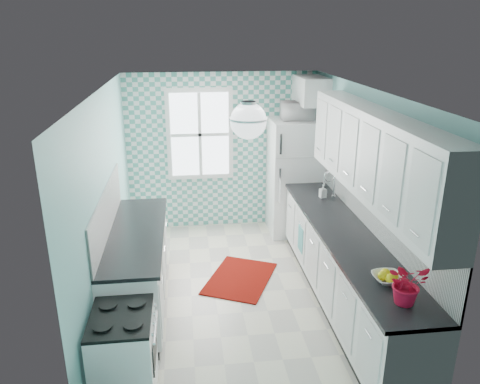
{
  "coord_description": "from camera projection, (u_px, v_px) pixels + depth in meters",
  "views": [
    {
      "loc": [
        -0.6,
        -5.05,
        3.14
      ],
      "look_at": [
        0.05,
        0.25,
        1.25
      ],
      "focal_mm": 35.0,
      "sensor_mm": 36.0,
      "label": 1
    }
  ],
  "objects": [
    {
      "name": "base_cabinets_right",
      "position": [
        344.0,
        271.0,
        5.46
      ],
      "size": [
        0.6,
        3.6,
        0.9
      ],
      "primitive_type": "cube",
      "color": "white",
      "rests_on": "floor"
    },
    {
      "name": "dish_towel",
      "position": [
        301.0,
        239.0,
        6.21
      ],
      "size": [
        0.03,
        0.23,
        0.34
      ],
      "primitive_type": "cube",
      "rotation": [
        0.0,
        0.0,
        -0.07
      ],
      "color": "#53A8A3",
      "rests_on": "base_cabinets_right"
    },
    {
      "name": "rug",
      "position": [
        240.0,
        278.0,
        6.17
      ],
      "size": [
        1.12,
        1.28,
        0.02
      ],
      "primitive_type": "cube",
      "rotation": [
        0.0,
        0.0,
        -0.43
      ],
      "color": "maroon",
      "rests_on": "floor"
    },
    {
      "name": "wall_left",
      "position": [
        105.0,
        205.0,
        5.25
      ],
      "size": [
        0.02,
        4.4,
        2.5
      ],
      "primitive_type": "cube",
      "color": "#7DC1BE",
      "rests_on": "floor"
    },
    {
      "name": "backsplash_right",
      "position": [
        374.0,
        211.0,
        5.24
      ],
      "size": [
        0.02,
        3.6,
        0.51
      ],
      "primitive_type": "cube",
      "color": "white",
      "rests_on": "wall_right"
    },
    {
      "name": "window",
      "position": [
        200.0,
        134.0,
        7.31
      ],
      "size": [
        1.04,
        0.05,
        1.44
      ],
      "color": "white",
      "rests_on": "wall_back"
    },
    {
      "name": "upper_cabinet_fridge",
      "position": [
        310.0,
        90.0,
        6.95
      ],
      "size": [
        0.4,
        0.74,
        0.4
      ],
      "primitive_type": "cube",
      "color": "silver",
      "rests_on": "wall_right"
    },
    {
      "name": "countertop_left",
      "position": [
        136.0,
        233.0,
        5.33
      ],
      "size": [
        0.63,
        2.15,
        0.04
      ],
      "primitive_type": "cube",
      "color": "black",
      "rests_on": "base_cabinets_left"
    },
    {
      "name": "backsplash_left",
      "position": [
        107.0,
        212.0,
        5.21
      ],
      "size": [
        0.02,
        2.15,
        0.51
      ],
      "primitive_type": "cube",
      "color": "white",
      "rests_on": "wall_left"
    },
    {
      "name": "accent_wall",
      "position": [
        222.0,
        152.0,
        7.47
      ],
      "size": [
        3.0,
        0.01,
        2.5
      ],
      "primitive_type": "cube",
      "color": "teal",
      "rests_on": "wall_back"
    },
    {
      "name": "wall_back",
      "position": [
        222.0,
        152.0,
        7.49
      ],
      "size": [
        3.0,
        0.02,
        2.5
      ],
      "primitive_type": "cube",
      "color": "#7DC1BE",
      "rests_on": "floor"
    },
    {
      "name": "microwave",
      "position": [
        298.0,
        111.0,
        7.0
      ],
      "size": [
        0.5,
        0.36,
        0.27
      ],
      "primitive_type": "imported",
      "rotation": [
        0.0,
        0.0,
        3.08
      ],
      "color": "white",
      "rests_on": "fridge"
    },
    {
      "name": "upper_cabinets_right",
      "position": [
        374.0,
        155.0,
        4.8
      ],
      "size": [
        0.33,
        3.2,
        0.9
      ],
      "primitive_type": "cube",
      "color": "silver",
      "rests_on": "wall_right"
    },
    {
      "name": "potted_plant",
      "position": [
        407.0,
        283.0,
        3.89
      ],
      "size": [
        0.39,
        0.35,
        0.38
      ],
      "primitive_type": "imported",
      "rotation": [
        0.0,
        0.0,
        0.2
      ],
      "color": "#AE170C",
      "rests_on": "countertop_right"
    },
    {
      "name": "sink",
      "position": [
        321.0,
        200.0,
        6.32
      ],
      "size": [
        0.5,
        0.42,
        0.53
      ],
      "rotation": [
        0.0,
        0.0,
        0.07
      ],
      "color": "silver",
      "rests_on": "countertop_right"
    },
    {
      "name": "base_cabinets_left",
      "position": [
        138.0,
        270.0,
        5.49
      ],
      "size": [
        0.6,
        2.15,
        0.9
      ],
      "primitive_type": "cube",
      "color": "white",
      "rests_on": "floor"
    },
    {
      "name": "wall_right",
      "position": [
        363.0,
        194.0,
        5.6
      ],
      "size": [
        0.02,
        4.4,
        2.5
      ],
      "primitive_type": "cube",
      "color": "#7DC1BE",
      "rests_on": "floor"
    },
    {
      "name": "fridge",
      "position": [
        295.0,
        177.0,
        7.35
      ],
      "size": [
        0.79,
        0.78,
        1.82
      ],
      "rotation": [
        0.0,
        0.0,
        -0.0
      ],
      "color": "silver",
      "rests_on": "floor"
    },
    {
      "name": "fruit_bowl",
      "position": [
        388.0,
        278.0,
        4.27
      ],
      "size": [
        0.29,
        0.29,
        0.07
      ],
      "primitive_type": "imported",
      "rotation": [
        0.0,
        0.0,
        0.02
      ],
      "color": "white",
      "rests_on": "countertop_right"
    },
    {
      "name": "soap_bottle",
      "position": [
        323.0,
        191.0,
        6.36
      ],
      "size": [
        0.09,
        0.1,
        0.18
      ],
      "primitive_type": "imported",
      "rotation": [
        0.0,
        0.0,
        0.17
      ],
      "color": "#8CA1B5",
      "rests_on": "countertop_right"
    },
    {
      "name": "ceiling",
      "position": [
        238.0,
        89.0,
        5.01
      ],
      "size": [
        3.0,
        4.4,
        0.02
      ],
      "primitive_type": "cube",
      "color": "white",
      "rests_on": "wall_back"
    },
    {
      "name": "floor",
      "position": [
        238.0,
        294.0,
        5.85
      ],
      "size": [
        3.0,
        4.4,
        0.02
      ],
      "primitive_type": "cube",
      "color": "beige",
      "rests_on": "ground"
    },
    {
      "name": "stove",
      "position": [
        124.0,
        354.0,
        4.11
      ],
      "size": [
        0.54,
        0.67,
        0.8
      ],
      "rotation": [
        0.0,
        0.0,
        -0.06
      ],
      "color": "white",
      "rests_on": "floor"
    },
    {
      "name": "wall_front",
      "position": [
        275.0,
        306.0,
        3.36
      ],
      "size": [
        3.0,
        0.02,
        2.5
      ],
      "primitive_type": "cube",
      "color": "#7DC1BE",
      "rests_on": "floor"
    },
    {
      "name": "countertop_right",
      "position": [
        346.0,
        234.0,
        5.3
      ],
      "size": [
        0.63,
        3.6,
        0.04
      ],
      "primitive_type": "cube",
      "color": "black",
      "rests_on": "base_cabinets_right"
    },
    {
      "name": "ceiling_light",
      "position": [
        248.0,
        121.0,
        4.32
      ],
      "size": [
        0.34,
        0.34,
        0.35
      ],
      "color": "silver",
      "rests_on": "ceiling"
    }
  ]
}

